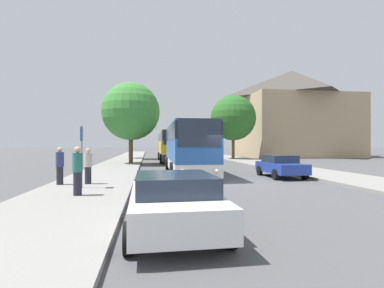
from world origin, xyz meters
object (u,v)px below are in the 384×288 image
bus_stop_sign (82,150)px  tree_left_far (131,112)px  pedestrian_waiting_near (78,171)px  pedestrian_walking_back (60,166)px  tree_left_near (130,120)px  pedestrian_waiting_far (88,166)px  tree_right_near (233,118)px  bus_middle (170,146)px  parked_car_left_curb (174,201)px  bus_front (188,147)px  parked_car_right_near (280,166)px

bus_stop_sign → tree_left_far: (1.15, 16.48, 3.41)m
tree_left_far → pedestrian_waiting_near: bearing=-92.8°
pedestrian_walking_back → tree_left_near: 26.24m
pedestrian_waiting_far → tree_right_near: (13.65, 22.49, 4.38)m
bus_middle → tree_left_far: size_ratio=1.53×
bus_stop_sign → tree_right_near: 27.73m
tree_left_near → tree_left_far: tree_left_far is taller
parked_car_left_curb → pedestrian_waiting_near: size_ratio=2.38×
bus_stop_sign → parked_car_left_curb: bearing=-62.1°
bus_stop_sign → tree_left_far: size_ratio=0.34×
pedestrian_waiting_near → tree_left_near: tree_left_near is taller
pedestrian_waiting_near → pedestrian_walking_back: pedestrian_waiting_near is taller
pedestrian_walking_back → bus_front: bearing=80.7°
tree_left_far → tree_right_near: tree_right_near is taller
bus_front → pedestrian_walking_back: bus_front is taller
bus_middle → pedestrian_walking_back: bearing=-108.1°
bus_middle → pedestrian_waiting_far: bearing=-104.9°
pedestrian_waiting_far → tree_right_near: 26.67m
bus_middle → parked_car_left_curb: bus_middle is taller
tree_left_near → pedestrian_waiting_far: bearing=-91.0°
parked_car_right_near → pedestrian_walking_back: size_ratio=2.33×
pedestrian_walking_back → tree_left_near: size_ratio=0.24×
bus_middle → tree_right_near: size_ratio=1.48×
parked_car_right_near → tree_left_far: (-9.71, 12.53, 4.49)m
bus_middle → bus_stop_sign: bearing=-104.0°
parked_car_left_curb → parked_car_right_near: 12.81m
parked_car_right_near → pedestrian_walking_back: (-12.12, -2.65, 0.31)m
tree_left_near → tree_right_near: (13.19, -3.28, 0.14)m
bus_front → bus_middle: (-0.15, 14.24, 0.04)m
parked_car_left_curb → parked_car_right_near: bearing=53.3°
pedestrian_waiting_far → tree_left_far: 15.73m
parked_car_left_curb → bus_stop_sign: 7.39m
bus_front → pedestrian_waiting_near: bearing=-119.5°
tree_left_far → pedestrian_waiting_far: bearing=-94.3°
tree_right_near → pedestrian_waiting_far: bearing=-121.3°
pedestrian_waiting_far → bus_front: bearing=138.4°
bus_stop_sign → tree_left_near: size_ratio=0.37×
bus_stop_sign → pedestrian_waiting_far: 1.59m
bus_middle → tree_left_near: size_ratio=1.68×
bus_middle → pedestrian_waiting_near: (-5.14, -23.15, -0.77)m
bus_front → tree_left_far: bearing=116.1°
tree_right_near → parked_car_right_near: bearing=-98.0°
bus_front → tree_left_near: 21.02m
tree_left_far → tree_right_near: size_ratio=0.97×
bus_middle → bus_stop_sign: 21.95m
bus_front → tree_left_near: (-5.07, 20.11, 3.44)m
bus_front → pedestrian_walking_back: 8.92m
pedestrian_walking_back → tree_right_near: 27.39m
bus_front → parked_car_left_curb: bearing=-97.7°
bus_stop_sign → tree_right_near: bearing=60.2°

